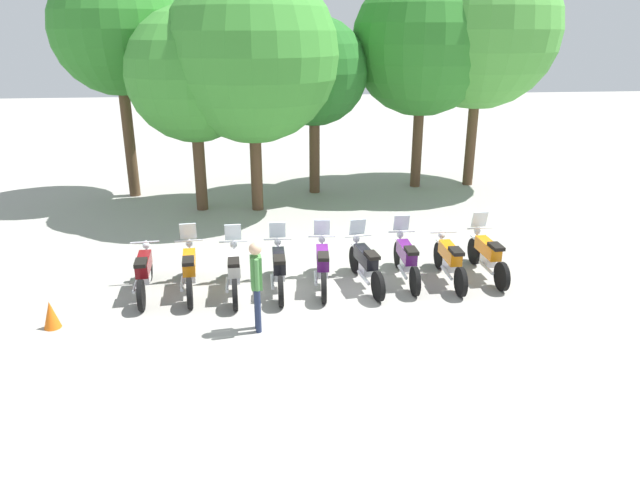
{
  "coord_description": "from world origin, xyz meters",
  "views": [
    {
      "loc": [
        -1.34,
        -11.73,
        5.37
      ],
      "look_at": [
        0.0,
        0.5,
        0.9
      ],
      "focal_mm": 32.58,
      "sensor_mm": 36.0,
      "label": 1
    }
  ],
  "objects_px": {
    "motorcycle_8": "(487,255)",
    "tree_3": "(314,72)",
    "tree_0": "(117,30)",
    "tree_1": "(193,75)",
    "motorcycle_2": "(234,270)",
    "tree_4": "(423,43)",
    "tree_2": "(252,55)",
    "motorcycle_5": "(365,263)",
    "motorcycle_0": "(144,272)",
    "motorcycle_6": "(406,259)",
    "person_0": "(256,280)",
    "motorcycle_4": "(323,264)",
    "tree_5": "(481,30)",
    "motorcycle_3": "(279,267)",
    "motorcycle_7": "(450,260)",
    "traffic_cone": "(51,315)",
    "motorcycle_1": "(190,269)"
  },
  "relations": [
    {
      "from": "motorcycle_8",
      "to": "tree_3",
      "type": "height_order",
      "value": "tree_3"
    },
    {
      "from": "motorcycle_1",
      "to": "motorcycle_2",
      "type": "height_order",
      "value": "same"
    },
    {
      "from": "tree_0",
      "to": "tree_1",
      "type": "relative_size",
      "value": 1.22
    },
    {
      "from": "tree_4",
      "to": "tree_2",
      "type": "bearing_deg",
      "value": -158.26
    },
    {
      "from": "tree_4",
      "to": "motorcycle_5",
      "type": "bearing_deg",
      "value": -111.99
    },
    {
      "from": "traffic_cone",
      "to": "person_0",
      "type": "bearing_deg",
      "value": -7.48
    },
    {
      "from": "motorcycle_7",
      "to": "traffic_cone",
      "type": "height_order",
      "value": "motorcycle_7"
    },
    {
      "from": "tree_4",
      "to": "tree_5",
      "type": "xyz_separation_m",
      "value": [
        1.99,
        0.05,
        0.43
      ]
    },
    {
      "from": "tree_2",
      "to": "traffic_cone",
      "type": "relative_size",
      "value": 13.16
    },
    {
      "from": "motorcycle_5",
      "to": "tree_4",
      "type": "relative_size",
      "value": 0.3
    },
    {
      "from": "tree_4",
      "to": "tree_0",
      "type": "bearing_deg",
      "value": -179.01
    },
    {
      "from": "tree_3",
      "to": "motorcycle_4",
      "type": "bearing_deg",
      "value": -94.47
    },
    {
      "from": "person_0",
      "to": "tree_1",
      "type": "height_order",
      "value": "tree_1"
    },
    {
      "from": "motorcycle_8",
      "to": "tree_0",
      "type": "relative_size",
      "value": 0.29
    },
    {
      "from": "motorcycle_6",
      "to": "tree_1",
      "type": "xyz_separation_m",
      "value": [
        -5.04,
        6.13,
        3.59
      ]
    },
    {
      "from": "motorcycle_1",
      "to": "tree_4",
      "type": "distance_m",
      "value": 11.85
    },
    {
      "from": "motorcycle_2",
      "to": "tree_1",
      "type": "relative_size",
      "value": 0.36
    },
    {
      "from": "person_0",
      "to": "motorcycle_8",
      "type": "bearing_deg",
      "value": -163.96
    },
    {
      "from": "motorcycle_3",
      "to": "motorcycle_8",
      "type": "distance_m",
      "value": 4.79
    },
    {
      "from": "tree_2",
      "to": "tree_3",
      "type": "relative_size",
      "value": 1.24
    },
    {
      "from": "motorcycle_4",
      "to": "motorcycle_5",
      "type": "distance_m",
      "value": 0.95
    },
    {
      "from": "motorcycle_4",
      "to": "tree_5",
      "type": "relative_size",
      "value": 0.27
    },
    {
      "from": "motorcycle_8",
      "to": "tree_3",
      "type": "bearing_deg",
      "value": 20.76
    },
    {
      "from": "motorcycle_8",
      "to": "traffic_cone",
      "type": "distance_m",
      "value": 9.31
    },
    {
      "from": "motorcycle_0",
      "to": "motorcycle_3",
      "type": "xyz_separation_m",
      "value": [
        2.88,
        -0.11,
        0.01
      ]
    },
    {
      "from": "motorcycle_6",
      "to": "tree_3",
      "type": "bearing_deg",
      "value": 9.98
    },
    {
      "from": "motorcycle_3",
      "to": "motorcycle_5",
      "type": "relative_size",
      "value": 1.0
    },
    {
      "from": "tree_0",
      "to": "tree_1",
      "type": "height_order",
      "value": "tree_0"
    },
    {
      "from": "tree_0",
      "to": "motorcycle_1",
      "type": "bearing_deg",
      "value": -71.69
    },
    {
      "from": "motorcycle_8",
      "to": "tree_4",
      "type": "bearing_deg",
      "value": -5.29
    },
    {
      "from": "motorcycle_4",
      "to": "tree_3",
      "type": "distance_m",
      "value": 8.7
    },
    {
      "from": "motorcycle_3",
      "to": "traffic_cone",
      "type": "bearing_deg",
      "value": 106.53
    },
    {
      "from": "motorcycle_3",
      "to": "motorcycle_7",
      "type": "relative_size",
      "value": 1.0
    },
    {
      "from": "motorcycle_2",
      "to": "motorcycle_7",
      "type": "distance_m",
      "value": 4.79
    },
    {
      "from": "motorcycle_4",
      "to": "motorcycle_7",
      "type": "xyz_separation_m",
      "value": [
        2.87,
        -0.02,
        -0.01
      ]
    },
    {
      "from": "tree_0",
      "to": "tree_5",
      "type": "xyz_separation_m",
      "value": [
        11.89,
        0.22,
        -0.0
      ]
    },
    {
      "from": "tree_2",
      "to": "tree_5",
      "type": "bearing_deg",
      "value": 16.79
    },
    {
      "from": "motorcycle_6",
      "to": "person_0",
      "type": "relative_size",
      "value": 1.24
    },
    {
      "from": "motorcycle_4",
      "to": "motorcycle_2",
      "type": "bearing_deg",
      "value": 98.44
    },
    {
      "from": "motorcycle_6",
      "to": "traffic_cone",
      "type": "height_order",
      "value": "motorcycle_6"
    },
    {
      "from": "motorcycle_6",
      "to": "tree_2",
      "type": "xyz_separation_m",
      "value": [
        -3.3,
        5.93,
        4.16
      ]
    },
    {
      "from": "motorcycle_5",
      "to": "motorcycle_0",
      "type": "bearing_deg",
      "value": 80.44
    },
    {
      "from": "motorcycle_1",
      "to": "motorcycle_2",
      "type": "relative_size",
      "value": 1.0
    },
    {
      "from": "motorcycle_6",
      "to": "tree_2",
      "type": "relative_size",
      "value": 0.3
    },
    {
      "from": "motorcycle_3",
      "to": "motorcycle_5",
      "type": "height_order",
      "value": "same"
    },
    {
      "from": "motorcycle_7",
      "to": "tree_5",
      "type": "bearing_deg",
      "value": -21.88
    },
    {
      "from": "motorcycle_5",
      "to": "motorcycle_7",
      "type": "bearing_deg",
      "value": -97.77
    },
    {
      "from": "motorcycle_2",
      "to": "tree_0",
      "type": "bearing_deg",
      "value": 21.95
    },
    {
      "from": "motorcycle_2",
      "to": "person_0",
      "type": "bearing_deg",
      "value": -166.35
    },
    {
      "from": "motorcycle_5",
      "to": "motorcycle_7",
      "type": "distance_m",
      "value": 1.92
    }
  ]
}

